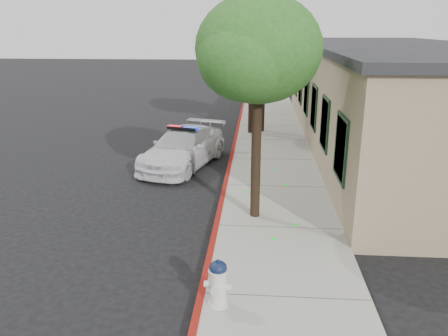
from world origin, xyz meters
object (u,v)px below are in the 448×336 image
(fire_hydrant, at_px, (218,283))
(street_tree_near, at_px, (259,54))
(clapboard_building, at_px, (394,96))
(street_tree_far, at_px, (265,46))
(police_car, at_px, (183,148))
(street_tree_mid, at_px, (252,41))

(fire_hydrant, bearing_deg, street_tree_near, 91.33)
(clapboard_building, distance_m, street_tree_far, 6.01)
(clapboard_building, height_order, street_tree_far, street_tree_far)
(police_car, height_order, street_tree_far, street_tree_far)
(clapboard_building, height_order, police_car, clapboard_building)
(fire_hydrant, bearing_deg, street_tree_mid, 98.83)
(fire_hydrant, xyz_separation_m, street_tree_far, (0.86, 14.04, 3.48))
(clapboard_building, bearing_deg, street_tree_mid, 167.09)
(clapboard_building, relative_size, street_tree_far, 4.00)
(police_car, distance_m, street_tree_far, 6.95)
(fire_hydrant, height_order, street_tree_near, street_tree_near)
(police_car, height_order, street_tree_near, street_tree_near)
(clapboard_building, xyz_separation_m, police_car, (-8.35, -3.63, -1.44))
(police_car, bearing_deg, street_tree_far, 77.45)
(fire_hydrant, distance_m, street_tree_mid, 14.21)
(street_tree_near, xyz_separation_m, street_tree_mid, (-0.33, 9.70, 0.01))
(street_tree_mid, height_order, street_tree_far, street_tree_mid)
(street_tree_mid, xyz_separation_m, street_tree_far, (0.57, 0.31, -0.21))
(police_car, relative_size, street_tree_near, 0.91)
(clapboard_building, xyz_separation_m, fire_hydrant, (-6.28, -12.35, -1.53))
(street_tree_near, bearing_deg, fire_hydrant, -98.72)
(street_tree_mid, bearing_deg, fire_hydrant, -91.22)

